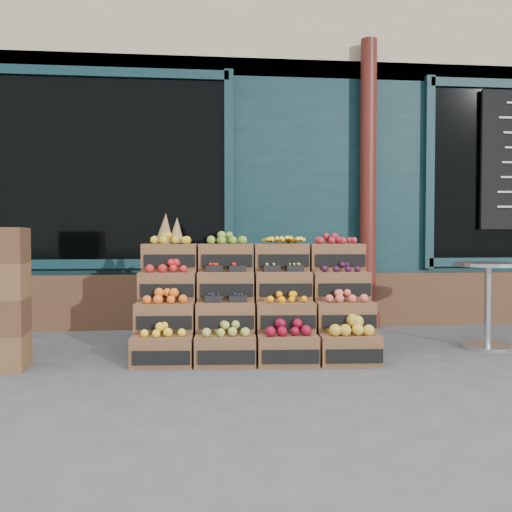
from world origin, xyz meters
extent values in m
plane|color=#49494C|center=(0.00, 0.00, 0.00)|extent=(60.00, 60.00, 0.00)
cube|color=#0D282D|center=(0.00, 5.20, 2.40)|extent=(12.00, 6.00, 4.80)
cube|color=#0D282D|center=(0.00, 2.25, 1.50)|extent=(12.00, 0.12, 3.00)
cube|color=#4D301F|center=(0.00, 2.18, 0.30)|extent=(12.00, 0.18, 0.60)
cube|color=black|center=(-1.60, 2.18, 1.75)|extent=(2.40, 0.06, 2.00)
cylinder|color=#501912|center=(1.20, 2.05, 1.60)|extent=(0.18, 0.18, 3.20)
cube|color=brown|center=(-0.98, 0.35, 0.12)|extent=(0.50, 0.36, 0.24)
cube|color=black|center=(-0.99, 0.18, 0.10)|extent=(0.44, 0.04, 0.11)
cube|color=yellow|center=(-0.98, 0.35, 0.28)|extent=(0.40, 0.27, 0.08)
cube|color=brown|center=(-0.48, 0.32, 0.12)|extent=(0.50, 0.36, 0.24)
cube|color=black|center=(-0.50, 0.15, 0.10)|extent=(0.44, 0.04, 0.11)
cube|color=#A4AD41|center=(-0.48, 0.32, 0.28)|extent=(0.40, 0.27, 0.08)
cube|color=brown|center=(0.01, 0.29, 0.12)|extent=(0.50, 0.36, 0.24)
cube|color=black|center=(0.00, 0.12, 0.10)|extent=(0.44, 0.04, 0.11)
cube|color=maroon|center=(0.01, 0.29, 0.28)|extent=(0.40, 0.27, 0.09)
cube|color=brown|center=(0.50, 0.26, 0.12)|extent=(0.50, 0.36, 0.24)
cube|color=black|center=(0.49, 0.09, 0.10)|extent=(0.44, 0.04, 0.11)
cube|color=gold|center=(0.50, 0.26, 0.29)|extent=(0.40, 0.27, 0.11)
cube|color=brown|center=(-0.97, 0.56, 0.36)|extent=(0.50, 0.36, 0.24)
cube|color=black|center=(-0.98, 0.38, 0.33)|extent=(0.44, 0.04, 0.11)
cube|color=orange|center=(-0.97, 0.56, 0.52)|extent=(0.40, 0.27, 0.08)
cube|color=brown|center=(-0.47, 0.52, 0.36)|extent=(0.50, 0.36, 0.24)
cube|color=black|center=(-0.48, 0.35, 0.33)|extent=(0.44, 0.04, 0.11)
cube|color=#23204E|center=(-0.47, 0.52, 0.49)|extent=(0.40, 0.27, 0.03)
cube|color=brown|center=(0.02, 0.49, 0.36)|extent=(0.50, 0.36, 0.24)
cube|color=black|center=(0.01, 0.32, 0.33)|extent=(0.44, 0.04, 0.11)
cube|color=orange|center=(0.02, 0.49, 0.51)|extent=(0.40, 0.27, 0.06)
cube|color=brown|center=(0.52, 0.46, 0.36)|extent=(0.50, 0.36, 0.24)
cube|color=black|center=(0.50, 0.29, 0.33)|extent=(0.44, 0.04, 0.11)
cube|color=#D25641|center=(0.52, 0.46, 0.51)|extent=(0.40, 0.27, 0.08)
cube|color=brown|center=(-0.95, 0.76, 0.60)|extent=(0.50, 0.36, 0.24)
cube|color=black|center=(-0.96, 0.58, 0.57)|extent=(0.44, 0.04, 0.11)
cube|color=red|center=(-0.95, 0.76, 0.75)|extent=(0.40, 0.27, 0.08)
cube|color=brown|center=(-0.46, 0.73, 0.60)|extent=(0.50, 0.36, 0.24)
cube|color=black|center=(-0.47, 0.55, 0.57)|extent=(0.44, 0.04, 0.11)
cube|color=#BA1D0B|center=(-0.46, 0.73, 0.73)|extent=(0.40, 0.27, 0.03)
cube|color=brown|center=(0.03, 0.69, 0.60)|extent=(0.50, 0.36, 0.24)
cube|color=black|center=(0.02, 0.52, 0.57)|extent=(0.44, 0.04, 0.11)
cube|color=#93B94A|center=(0.03, 0.69, 0.73)|extent=(0.40, 0.27, 0.03)
cube|color=brown|center=(0.53, 0.66, 0.60)|extent=(0.50, 0.36, 0.24)
cube|color=black|center=(0.52, 0.49, 0.57)|extent=(0.44, 0.04, 0.11)
cube|color=#2E0D25|center=(0.53, 0.66, 0.74)|extent=(0.40, 0.27, 0.06)
cube|color=brown|center=(-0.94, 0.96, 0.83)|extent=(0.50, 0.36, 0.24)
cube|color=black|center=(-0.95, 0.78, 0.81)|extent=(0.44, 0.04, 0.11)
cube|color=gold|center=(-0.94, 0.96, 0.99)|extent=(0.40, 0.27, 0.08)
cube|color=brown|center=(-0.45, 0.93, 0.83)|extent=(0.50, 0.36, 0.24)
cube|color=black|center=(-0.46, 0.75, 0.81)|extent=(0.44, 0.04, 0.11)
cube|color=olive|center=(-0.45, 0.93, 0.99)|extent=(0.40, 0.27, 0.08)
cube|color=brown|center=(0.05, 0.90, 0.83)|extent=(0.50, 0.36, 0.24)
cube|color=black|center=(0.04, 0.72, 0.81)|extent=(0.44, 0.04, 0.11)
cube|color=yellow|center=(0.05, 0.90, 0.99)|extent=(0.40, 0.27, 0.07)
cube|color=brown|center=(0.54, 0.86, 0.83)|extent=(0.50, 0.36, 0.24)
cube|color=black|center=(0.53, 0.69, 0.81)|extent=(0.44, 0.04, 0.11)
cube|color=#A51C25|center=(0.54, 0.86, 0.99)|extent=(0.40, 0.27, 0.07)
cube|color=#4D301F|center=(-0.23, 0.51, 0.12)|extent=(1.98, 0.45, 0.24)
cube|color=#4D301F|center=(-0.21, 0.71, 0.24)|extent=(1.98, 0.45, 0.48)
cube|color=#4D301F|center=(-0.20, 0.91, 0.36)|extent=(1.98, 0.45, 0.71)
cone|color=olive|center=(-0.99, 0.96, 1.09)|extent=(0.16, 0.16, 0.27)
cone|color=olive|center=(-0.89, 0.99, 1.07)|extent=(0.15, 0.15, 0.24)
cylinder|color=silver|center=(1.93, 0.74, 0.02)|extent=(0.45, 0.45, 0.03)
cylinder|color=silver|center=(1.93, 0.74, 0.38)|extent=(0.06, 0.06, 0.74)
cylinder|color=silver|center=(1.93, 0.74, 0.76)|extent=(0.62, 0.62, 0.03)
imported|color=#195924|center=(-1.39, 2.61, 0.89)|extent=(0.73, 0.56, 1.78)
camera|label=1|loc=(-0.71, -4.17, 1.02)|focal=40.00mm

